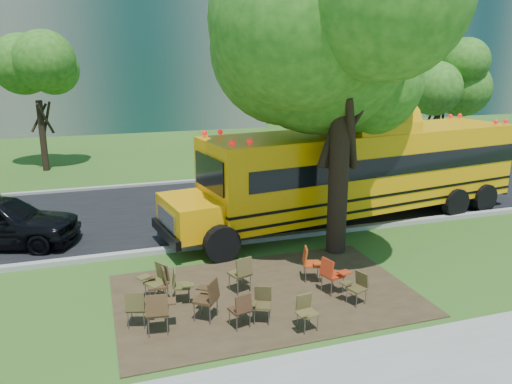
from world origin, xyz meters
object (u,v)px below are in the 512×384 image
object	(u,v)px
chair_2	(208,295)
chair_5	(306,309)
chair_3	(261,301)
chair_11	(242,270)
chair_7	(332,272)
chair_0	(159,309)
chair_6	(357,285)
chair_8	(159,281)
main_tree	(344,49)
school_bus	(363,169)
chair_12	(310,261)
chair_4	(242,307)
chair_9	(157,278)
chair_1	(138,305)
chair_10	(179,283)

from	to	relation	value
chair_2	chair_5	world-z (taller)	chair_2
chair_3	chair_5	xyz separation A→B (m)	(0.76, -0.61, -0.01)
chair_5	chair_11	size ratio (longest dim) A/B	0.82
chair_5	chair_7	size ratio (longest dim) A/B	0.85
chair_0	chair_6	xyz separation A→B (m)	(4.48, -0.07, -0.11)
chair_2	chair_8	bearing A→B (deg)	76.68
main_tree	chair_11	xyz separation A→B (m)	(-3.35, -1.69, -5.13)
main_tree	school_bus	distance (m)	5.14
main_tree	chair_12	xyz separation A→B (m)	(-1.54, -1.63, -5.16)
chair_3	chair_7	size ratio (longest dim) A/B	0.86
chair_4	chair_0	bearing A→B (deg)	156.47
main_tree	chair_0	size ratio (longest dim) A/B	9.80
chair_9	chair_1	bearing A→B (deg)	122.32
chair_8	chair_9	world-z (taller)	chair_9
chair_12	chair_1	bearing A→B (deg)	-60.62
chair_8	chair_9	size ratio (longest dim) A/B	0.96
school_bus	chair_6	xyz separation A→B (m)	(-3.25, -5.53, -1.33)
main_tree	chair_0	bearing A→B (deg)	-151.47
school_bus	chair_8	world-z (taller)	school_bus
school_bus	chair_7	xyz separation A→B (m)	(-3.58, -4.91, -1.25)
chair_0	chair_11	xyz separation A→B (m)	(2.14, 1.30, -0.01)
chair_12	chair_8	bearing A→B (deg)	-73.54
school_bus	chair_10	size ratio (longest dim) A/B	16.11
chair_4	chair_8	size ratio (longest dim) A/B	0.91
chair_6	chair_9	world-z (taller)	chair_9
main_tree	chair_9	bearing A→B (deg)	-164.39
chair_7	chair_6	bearing A→B (deg)	14.32
chair_12	chair_2	bearing A→B (deg)	-52.05
school_bus	chair_2	xyz separation A→B (m)	(-6.64, -5.20, -1.23)
chair_5	chair_8	bearing A→B (deg)	-45.86
chair_10	chair_12	distance (m)	3.32
chair_10	chair_11	world-z (taller)	chair_11
chair_0	chair_5	distance (m)	2.99
chair_3	chair_4	world-z (taller)	chair_4
main_tree	chair_3	xyz separation A→B (m)	(-3.35, -3.13, -5.23)
chair_3	chair_12	xyz separation A→B (m)	(1.81, 1.51, 0.07)
chair_9	chair_10	xyz separation A→B (m)	(0.47, -0.27, -0.07)
chair_3	chair_10	xyz separation A→B (m)	(-1.51, 1.37, 0.02)
chair_3	chair_9	xyz separation A→B (m)	(-1.98, 1.65, 0.08)
chair_0	chair_1	distance (m)	0.57
chair_7	chair_8	world-z (taller)	chair_7
chair_0	chair_7	distance (m)	4.18
chair_0	chair_1	world-z (taller)	chair_0
chair_7	chair_10	bearing A→B (deg)	-115.00
school_bus	chair_9	world-z (taller)	school_bus
school_bus	chair_5	xyz separation A→B (m)	(-4.83, -6.22, -1.33)
chair_7	chair_12	bearing A→B (deg)	179.39
chair_2	chair_10	xyz separation A→B (m)	(-0.46, 0.96, -0.08)
chair_0	chair_6	bearing A→B (deg)	6.01
chair_8	chair_0	bearing A→B (deg)	172.65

